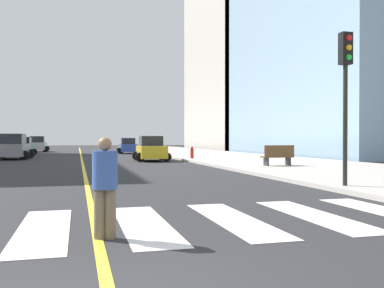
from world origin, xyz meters
The scene contains 13 objects.
sidewalk_kerb_east centered at (12.20, 20.00, 0.07)m, with size 10.00×120.00×0.15m, color #B2ADA3.
crosswalk_paint centered at (0.00, 4.00, 0.01)m, with size 13.50×4.00×0.01m.
lane_divider_paint centered at (0.00, 40.00, 0.01)m, with size 0.16×80.00×0.01m, color yellow.
parking_garage_concrete centered at (27.50, 59.99, 14.72)m, with size 18.00×24.00×29.44m, color #B2ADA3.
car_yellow_nearest centered at (4.91, 27.21, 0.85)m, with size 2.65×4.15×1.83m.
car_gray_second centered at (-5.28, 32.54, 0.95)m, with size 2.94×4.60×2.03m.
car_silver_third centered at (-5.21, 53.32, 0.92)m, with size 2.74×4.38×1.96m.
car_green_fourth centered at (-5.49, 40.28, 0.84)m, with size 2.52×4.04×1.80m.
car_blue_fifth centered at (5.11, 43.95, 0.81)m, with size 2.49×3.91×1.73m.
traffic_light_near_corner centered at (7.79, 7.68, 3.51)m, with size 0.36×0.41×4.79m.
park_bench centered at (10.35, 17.54, 0.69)m, with size 1.82×0.64×1.12m.
pedestrian_crossing centered at (0.12, 2.97, 0.90)m, with size 0.41×0.41×1.64m.
fire_hydrant centered at (8.08, 27.40, 0.58)m, with size 0.26×0.26×0.89m.
Camera 1 is at (-0.31, -4.07, 1.61)m, focal length 40.23 mm.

